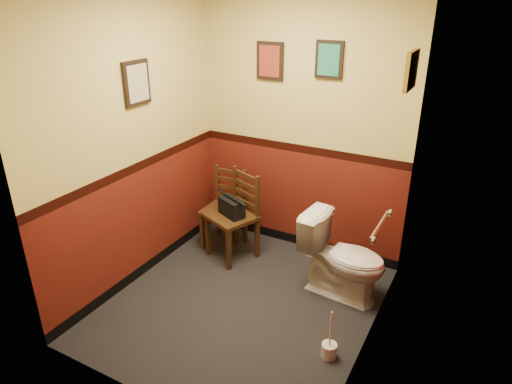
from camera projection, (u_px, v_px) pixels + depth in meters
floor at (243, 303)px, 4.10m from camera, size 2.20×2.40×0.00m
wall_back at (302, 126)px, 4.51m from camera, size 2.20×0.00×2.70m
wall_front at (134, 227)px, 2.58m from camera, size 2.20×0.00×2.70m
wall_left at (133, 142)px, 4.03m from camera, size 0.00×2.40×2.70m
wall_right at (382, 189)px, 3.07m from camera, size 0.00×2.40×2.70m
grab_bar at (380, 225)px, 3.44m from camera, size 0.05×0.56×0.06m
framed_print_back_a at (270, 61)px, 4.40m from camera, size 0.28×0.04×0.36m
framed_print_back_b at (329, 60)px, 4.12m from camera, size 0.26×0.04×0.34m
framed_print_left at (137, 83)px, 3.89m from camera, size 0.04×0.30×0.38m
framed_print_right at (411, 70)px, 3.27m from camera, size 0.04×0.34×0.28m
toilet at (343, 258)px, 4.08m from camera, size 0.81×0.50×0.76m
toilet_brush at (329, 349)px, 3.48m from camera, size 0.12×0.12×0.42m
chair_left at (225, 209)px, 4.90m from camera, size 0.41×0.41×0.85m
chair_right at (235, 216)px, 4.68m from camera, size 0.55×0.55×0.91m
handbag at (232, 207)px, 4.61m from camera, size 0.32×0.25×0.21m
tp_stack at (317, 248)px, 4.80m from camera, size 0.25×0.13×0.22m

